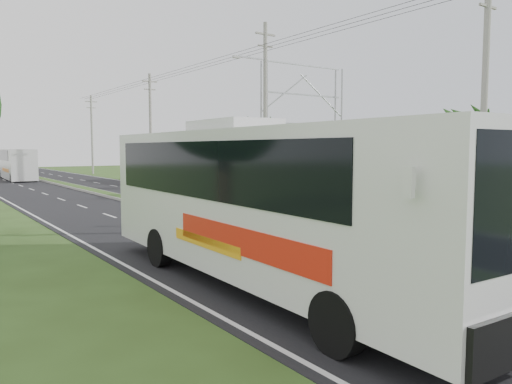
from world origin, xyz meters
TOP-DOWN VIEW (x-y plane):
  - ground at (0.00, 0.00)m, footprint 180.00×180.00m
  - road_asphalt at (0.00, 20.00)m, footprint 14.00×160.00m
  - median_strip at (0.00, 20.00)m, footprint 1.20×160.00m
  - lane_edge_left at (-6.70, 20.00)m, footprint 0.12×160.00m
  - lane_edge_right at (6.70, 20.00)m, footprint 0.12×160.00m
  - shop_near at (14.00, 6.00)m, footprint 8.60×12.60m
  - shop_mid at (14.00, 22.00)m, footprint 7.60×10.60m
  - shop_far at (14.00, 36.00)m, footprint 8.60×11.60m
  - palm_verge_a at (9.00, 3.00)m, footprint 2.40×2.40m
  - palm_verge_b at (9.40, 12.00)m, footprint 2.40×2.40m
  - palm_verge_c at (8.80, 19.00)m, footprint 2.40×2.40m
  - palm_verge_d at (9.30, 28.00)m, footprint 2.40×2.40m
  - palm_behind_shop at (17.50, 15.00)m, footprint 2.40×2.40m
  - utility_pole_a at (8.50, 2.00)m, footprint 1.60×0.28m
  - utility_pole_b at (8.47, 18.00)m, footprint 3.20×0.28m
  - utility_pole_c at (8.50, 38.00)m, footprint 1.60×0.28m
  - utility_pole_d at (8.50, 58.00)m, footprint 1.60×0.28m
  - billboard_lattice at (22.00, 30.00)m, footprint 10.18×1.18m
  - coach_bus_main at (-4.75, -0.15)m, footprint 3.02×13.05m
  - coach_bus_far at (-2.15, 50.12)m, footprint 2.94×11.68m
  - motorcyclist at (-1.33, 9.66)m, footprint 1.74×0.87m

SIDE VIEW (x-z plane):
  - ground at x=0.00m, z-range 0.00..0.00m
  - lane_edge_left at x=-6.70m, z-range 0.00..0.00m
  - lane_edge_right at x=6.70m, z-range 0.00..0.00m
  - road_asphalt at x=0.00m, z-range 0.00..0.02m
  - median_strip at x=0.00m, z-range 0.01..0.20m
  - motorcyclist at x=-1.33m, z-range -0.31..1.99m
  - shop_near at x=14.00m, z-range 0.02..3.54m
  - shop_mid at x=14.00m, z-range 0.02..3.69m
  - coach_bus_far at x=-2.15m, z-range 0.23..3.60m
  - shop_far at x=14.00m, z-range 0.02..3.84m
  - coach_bus_main at x=-4.75m, z-range 0.21..4.41m
  - palm_verge_b at x=9.40m, z-range 1.83..6.88m
  - palm_verge_d at x=9.30m, z-range 1.92..7.17m
  - palm_verge_a at x=9.00m, z-range 2.02..7.47m
  - palm_behind_shop at x=17.50m, z-range 2.11..7.76m
  - palm_verge_c at x=8.80m, z-range 2.20..8.05m
  - utility_pole_d at x=8.50m, z-range 0.17..10.67m
  - utility_pole_a at x=8.50m, z-range 0.17..11.17m
  - utility_pole_c at x=8.50m, z-range 0.17..11.17m
  - utility_pole_b at x=8.47m, z-range 0.26..12.26m
  - billboard_lattice at x=22.00m, z-range 0.79..12.86m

